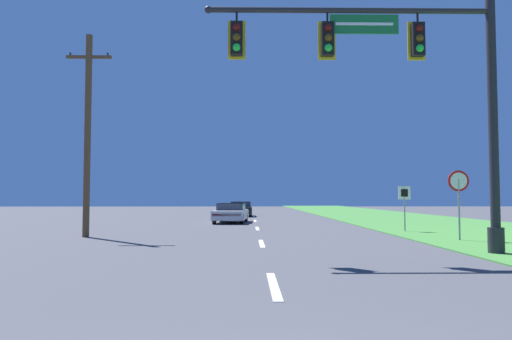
# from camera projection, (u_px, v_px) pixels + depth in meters

# --- Properties ---
(grass_verge_right) EXTENTS (10.00, 110.00, 0.04)m
(grass_verge_right) POSITION_uv_depth(u_px,v_px,m) (413.00, 221.00, 33.02)
(grass_verge_right) COLOR #428438
(grass_verge_right) RESTS_ON ground
(road_center_line) EXTENTS (0.16, 34.80, 0.01)m
(road_center_line) POSITION_uv_depth(u_px,v_px,m) (257.00, 229.00, 24.87)
(road_center_line) COLOR silver
(road_center_line) RESTS_ON ground
(signal_mast) EXTENTS (8.31, 0.47, 7.68)m
(signal_mast) POSITION_uv_depth(u_px,v_px,m) (415.00, 84.00, 13.97)
(signal_mast) COLOR #232326
(signal_mast) RESTS_ON grass_verge_right
(car_ahead) EXTENTS (2.16, 4.77, 1.19)m
(car_ahead) POSITION_uv_depth(u_px,v_px,m) (231.00, 213.00, 30.71)
(car_ahead) COLOR black
(car_ahead) RESTS_ON ground
(far_car) EXTENTS (1.82, 4.26, 1.19)m
(far_car) POSITION_uv_depth(u_px,v_px,m) (241.00, 209.00, 40.94)
(far_car) COLOR black
(far_car) RESTS_ON ground
(stop_sign) EXTENTS (0.76, 0.07, 2.50)m
(stop_sign) POSITION_uv_depth(u_px,v_px,m) (459.00, 189.00, 17.97)
(stop_sign) COLOR gray
(stop_sign) RESTS_ON grass_verge_right
(route_sign_post) EXTENTS (0.55, 0.06, 2.03)m
(route_sign_post) POSITION_uv_depth(u_px,v_px,m) (404.00, 198.00, 22.60)
(route_sign_post) COLOR gray
(route_sign_post) RESTS_ON grass_verge_right
(utility_pole_near) EXTENTS (1.80, 0.26, 8.12)m
(utility_pole_near) POSITION_uv_depth(u_px,v_px,m) (88.00, 131.00, 19.92)
(utility_pole_near) COLOR brown
(utility_pole_near) RESTS_ON ground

